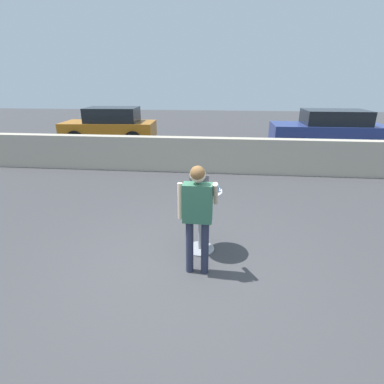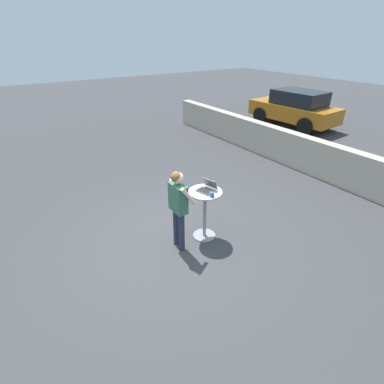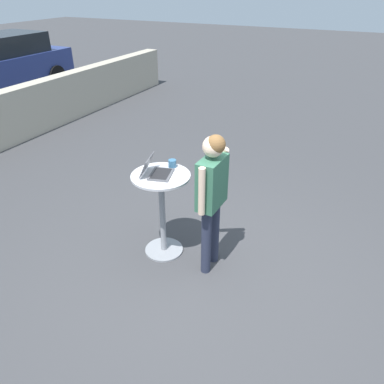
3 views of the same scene
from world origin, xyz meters
TOP-DOWN VIEW (x-y plane):
  - ground_plane at (0.00, 0.00)m, footprint 50.00×50.00m
  - pavement_kerb at (0.00, 5.22)m, footprint 15.00×0.35m
  - cafe_table at (0.24, 0.66)m, footprint 0.67×0.67m
  - laptop at (0.22, 0.71)m, footprint 0.39×0.39m
  - coffee_mug at (0.47, 0.64)m, footprint 0.12×0.09m
  - standing_person at (0.24, 0.04)m, footprint 0.55×0.35m
  - parked_car_further_down at (-4.34, 8.97)m, footprint 3.99×1.98m

SIDE VIEW (x-z plane):
  - ground_plane at x=0.00m, z-range 0.00..0.00m
  - pavement_kerb at x=0.00m, z-range 0.00..1.05m
  - cafe_table at x=0.24m, z-range 0.14..1.19m
  - parked_car_further_down at x=-4.34m, z-range 0.02..1.60m
  - standing_person at x=0.24m, z-range 0.22..1.85m
  - coffee_mug at x=0.47m, z-range 1.06..1.15m
  - laptop at x=0.22m, z-range 1.00..1.21m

